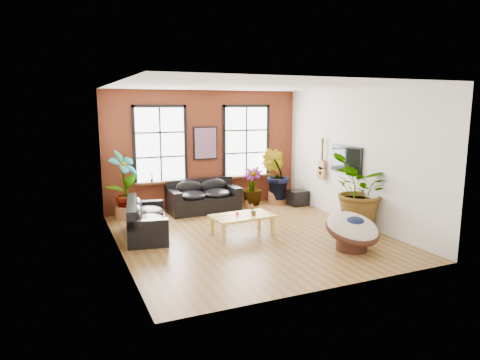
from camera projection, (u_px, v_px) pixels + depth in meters
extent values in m
cube|color=brown|center=(250.00, 236.00, 10.19)|extent=(6.00, 6.50, 0.02)
cube|color=white|center=(251.00, 85.00, 9.58)|extent=(6.00, 6.50, 0.02)
cube|color=#602616|center=(205.00, 150.00, 12.83)|extent=(6.00, 0.02, 3.50)
cube|color=silver|center=(335.00, 187.00, 6.94)|extent=(6.00, 0.02, 3.50)
cube|color=silver|center=(116.00, 171.00, 8.70)|extent=(0.02, 6.50, 3.50)
cube|color=silver|center=(356.00, 157.00, 11.07)|extent=(0.02, 6.50, 3.50)
cube|color=white|center=(160.00, 145.00, 12.21)|extent=(1.40, 0.02, 2.10)
cube|color=#442A12|center=(162.00, 182.00, 12.33)|extent=(1.60, 0.22, 0.06)
cube|color=white|center=(246.00, 142.00, 13.27)|extent=(1.40, 0.02, 2.10)
cube|color=#442A12|center=(247.00, 176.00, 13.40)|extent=(1.60, 0.22, 0.06)
cube|color=black|center=(204.00, 204.00, 12.44)|extent=(2.05, 1.01, 0.46)
cube|color=black|center=(199.00, 186.00, 12.69)|extent=(2.04, 0.27, 0.47)
cube|color=black|center=(174.00, 195.00, 12.02)|extent=(0.25, 0.99, 0.24)
cube|color=black|center=(232.00, 190.00, 12.74)|extent=(0.25, 0.99, 0.24)
ellipsoid|color=black|center=(192.00, 195.00, 12.18)|extent=(0.86, 0.84, 0.26)
ellipsoid|color=black|center=(188.00, 188.00, 12.41)|extent=(0.86, 0.27, 0.45)
ellipsoid|color=black|center=(217.00, 193.00, 12.50)|extent=(0.86, 0.84, 0.26)
ellipsoid|color=black|center=(213.00, 186.00, 12.72)|extent=(0.86, 0.27, 0.45)
cube|color=black|center=(147.00, 227.00, 10.20)|extent=(1.24, 2.24, 0.41)
cube|color=black|center=(132.00, 210.00, 10.05)|extent=(0.58, 2.12, 0.42)
cube|color=black|center=(148.00, 225.00, 9.24)|extent=(0.91, 0.37, 0.22)
cube|color=black|center=(146.00, 205.00, 11.05)|extent=(0.91, 0.37, 0.22)
ellipsoid|color=black|center=(149.00, 220.00, 9.76)|extent=(0.89, 1.04, 0.24)
ellipsoid|color=black|center=(138.00, 214.00, 9.68)|extent=(0.39, 0.95, 0.41)
ellipsoid|color=black|center=(148.00, 212.00, 10.57)|extent=(0.89, 1.04, 0.24)
ellipsoid|color=black|center=(138.00, 206.00, 10.48)|extent=(0.39, 0.95, 0.41)
cube|color=gold|center=(242.00, 216.00, 10.23)|extent=(1.52, 0.93, 0.06)
cube|color=#442A12|center=(245.00, 216.00, 10.10)|extent=(1.46, 0.10, 0.00)
cube|color=#442A12|center=(240.00, 214.00, 10.35)|extent=(1.46, 0.10, 0.00)
cube|color=gold|center=(224.00, 233.00, 9.69)|extent=(0.08, 0.08, 0.41)
cube|color=gold|center=(273.00, 226.00, 10.27)|extent=(0.08, 0.08, 0.41)
cube|color=gold|center=(212.00, 226.00, 10.27)|extent=(0.08, 0.08, 0.41)
cube|color=gold|center=(259.00, 219.00, 10.86)|extent=(0.08, 0.08, 0.41)
cylinder|color=#E1384C|center=(237.00, 213.00, 10.22)|extent=(0.09, 0.09, 0.09)
cylinder|color=#3E2116|center=(352.00, 244.00, 9.17)|extent=(0.71, 0.71, 0.27)
torus|color=#3E2116|center=(352.00, 230.00, 9.11)|extent=(1.23, 1.23, 0.52)
ellipsoid|color=beige|center=(352.00, 227.00, 9.10)|extent=(1.18, 1.25, 0.71)
ellipsoid|color=#131B3B|center=(354.00, 221.00, 9.03)|extent=(0.47, 0.38, 0.20)
cube|color=black|center=(205.00, 143.00, 12.73)|extent=(0.74, 0.04, 0.98)
cube|color=#0C7F8C|center=(206.00, 143.00, 12.70)|extent=(0.66, 0.02, 0.90)
cube|color=black|center=(346.00, 159.00, 11.34)|extent=(0.06, 1.25, 0.72)
cube|color=black|center=(345.00, 159.00, 11.32)|extent=(0.01, 1.15, 0.62)
cylinder|color=#B27F4C|center=(321.00, 173.00, 12.35)|extent=(0.09, 0.38, 0.38)
cylinder|color=#B27F4C|center=(322.00, 164.00, 12.31)|extent=(0.09, 0.30, 0.30)
cylinder|color=black|center=(321.00, 173.00, 12.35)|extent=(0.09, 0.11, 0.11)
cube|color=#442A12|center=(322.00, 152.00, 12.25)|extent=(0.04, 0.05, 0.55)
cube|color=#442A12|center=(323.00, 141.00, 12.19)|extent=(0.06, 0.06, 0.14)
cube|color=black|center=(298.00, 198.00, 13.23)|extent=(0.58, 0.49, 0.47)
cylinder|color=#955A31|center=(125.00, 213.00, 11.66)|extent=(0.59, 0.59, 0.35)
cylinder|color=#955A31|center=(276.00, 198.00, 13.48)|extent=(0.65, 0.65, 0.38)
cylinder|color=#955A31|center=(359.00, 223.00, 10.50)|extent=(0.64, 0.64, 0.43)
cylinder|color=#955A31|center=(251.00, 204.00, 12.75)|extent=(0.54, 0.54, 0.32)
imported|color=#33651B|center=(124.00, 182.00, 11.49)|extent=(1.10, 1.08, 1.75)
imported|color=#33651B|center=(276.00, 174.00, 13.35)|extent=(1.10, 1.10, 1.56)
imported|color=#33651B|center=(361.00, 190.00, 10.36)|extent=(2.06, 2.09, 1.75)
imported|color=#33651B|center=(252.00, 187.00, 12.66)|extent=(0.86, 0.86, 1.09)
imported|color=#33651B|center=(254.00, 211.00, 10.18)|extent=(0.26, 0.24, 0.23)
imported|color=#33651B|center=(152.00, 177.00, 12.19)|extent=(0.17, 0.17, 0.27)
imported|color=#33651B|center=(257.00, 170.00, 13.51)|extent=(0.19, 0.19, 0.27)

